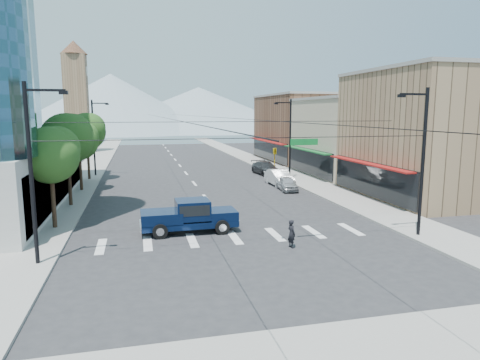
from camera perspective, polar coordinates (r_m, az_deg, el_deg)
The scene contains 22 objects.
ground at distance 25.01m, azimuth 0.47°, elevation -8.59°, with size 160.00×160.00×0.00m, color #28282B.
sidewalk_left at distance 63.89m, azimuth -18.97°, elevation 1.81°, with size 4.00×120.00×0.15m, color gray.
sidewalk_right at distance 66.00m, azimuth 2.24°, elevation 2.51°, with size 4.00×120.00×0.15m, color gray.
sidewalk_cross at distance 14.60m, azimuth 12.77°, elevation -22.12°, with size 28.00×4.00×0.15m, color gray.
shop_near at distance 42.00m, azimuth 24.49°, elevation 5.40°, with size 12.00×14.00×11.00m, color #8C6B4C.
shop_mid at distance 53.79m, azimuth 15.24°, elevation 5.45°, with size 12.00×14.00×9.00m, color tan.
shop_far at distance 68.23m, azimuth 8.80°, elevation 6.77°, with size 12.00×18.00×10.00m, color brown.
clock_tower at distance 85.87m, azimuth -21.00°, elevation 10.50°, with size 4.80×4.80×20.40m.
mountain_left at distance 173.41m, azimuth -16.75°, elevation 9.80°, with size 80.00×80.00×22.00m, color gray.
mountain_right at distance 184.94m, azimuth -5.51°, elevation 9.44°, with size 90.00×90.00×18.00m, color gray.
tree_near at distance 29.83m, azimuth -23.73°, elevation 3.31°, with size 3.65×3.64×6.71m.
tree_midnear at distance 36.68m, azimuth -21.88°, elevation 5.30°, with size 4.09×4.09×7.52m.
tree_midfar at distance 43.64m, azimuth -20.52°, elevation 5.08°, with size 3.65×3.64×6.71m.
tree_far at distance 50.55m, azimuth -19.60°, elevation 6.27°, with size 4.09×4.09×7.52m.
signal_rig at distance 23.10m, azimuth 1.54°, elevation 1.75°, with size 21.80×0.20×9.00m.
lamp_pole_nw at distance 53.43m, azimuth -18.81°, elevation 5.74°, with size 2.00×0.25×9.00m.
lamp_pole_ne at distance 48.09m, azimuth 6.56°, elevation 5.84°, with size 2.00×0.25×9.00m.
pickup_truck at distance 27.43m, azimuth -6.84°, elevation -4.71°, with size 6.19×2.49×2.08m.
pedestrian at distance 24.42m, azimuth 6.88°, elevation -7.12°, with size 0.59×0.38×1.61m, color black.
parked_car_near at distance 42.00m, azimuth 6.28°, elevation -0.48°, with size 1.59×3.95×1.34m, color #A7A8AC.
parked_car_mid at distance 44.66m, azimuth 5.28°, elevation 0.31°, with size 1.75×5.01×1.65m, color white.
parked_car_far at distance 52.48m, azimuth 3.45°, elevation 1.59°, with size 2.21×5.44×1.58m, color #2F2F31.
Camera 1 is at (-5.73, -23.13, 7.58)m, focal length 32.00 mm.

